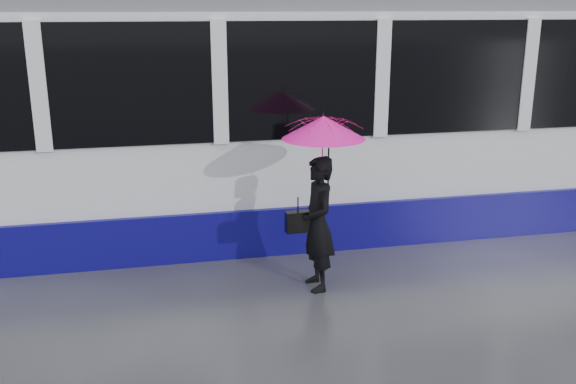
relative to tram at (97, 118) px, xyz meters
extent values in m
plane|color=#2F2F35|center=(0.88, -2.50, -1.64)|extent=(90.00, 90.00, 0.00)
cube|color=#3F3D38|center=(0.88, -0.72, -1.63)|extent=(34.00, 0.07, 0.02)
cube|color=#3F3D38|center=(0.88, 0.72, -1.63)|extent=(34.00, 0.07, 0.02)
cube|color=white|center=(0.00, 0.00, -0.11)|extent=(24.00, 2.40, 2.95)
cube|color=#0E096C|center=(0.00, 0.00, -1.33)|extent=(24.00, 2.56, 0.62)
cube|color=black|center=(0.00, 0.00, 0.56)|extent=(23.00, 2.48, 1.40)
imported|color=black|center=(2.42, -2.30, -0.88)|extent=(0.39, 0.57, 1.51)
imported|color=#F7149C|center=(2.47, -2.30, -0.04)|extent=(0.87, 0.89, 0.76)
cone|color=#F7149C|center=(2.47, -2.30, 0.19)|extent=(0.94, 0.94, 0.25)
cylinder|color=black|center=(2.47, -2.30, 0.34)|extent=(0.01, 0.01, 0.06)
cylinder|color=black|center=(2.53, -2.28, -0.33)|extent=(0.02, 0.02, 0.66)
cube|color=black|center=(2.20, -2.28, -0.84)|extent=(0.28, 0.13, 0.23)
cylinder|color=black|center=(2.20, -2.28, -0.64)|extent=(0.01, 0.01, 0.18)
camera|label=1|loc=(0.67, -8.75, 1.43)|focal=40.00mm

